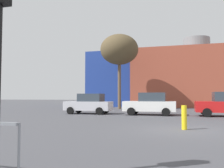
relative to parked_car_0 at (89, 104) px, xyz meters
The scene contains 6 objects.
ground_plane 11.65m from the parked_car_0, 47.81° to the right, with size 200.00×200.00×0.00m, color #47474C.
building_backdrop 22.21m from the parked_car_0, 61.40° to the left, with size 33.42×10.49×10.61m.
parked_car_0 is the anchor object (origin of this frame).
parked_car_1 5.42m from the parked_car_0, ahead, with size 4.27×2.09×1.85m.
bare_tree_0 11.36m from the parked_car_0, 86.77° to the left, with size 4.81×4.81×9.43m.
bollard_yellow_0 11.67m from the parked_car_0, 47.17° to the right, with size 0.24×0.24×1.11m, color yellow.
Camera 1 is at (-0.11, -11.65, 1.51)m, focal length 38.81 mm.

